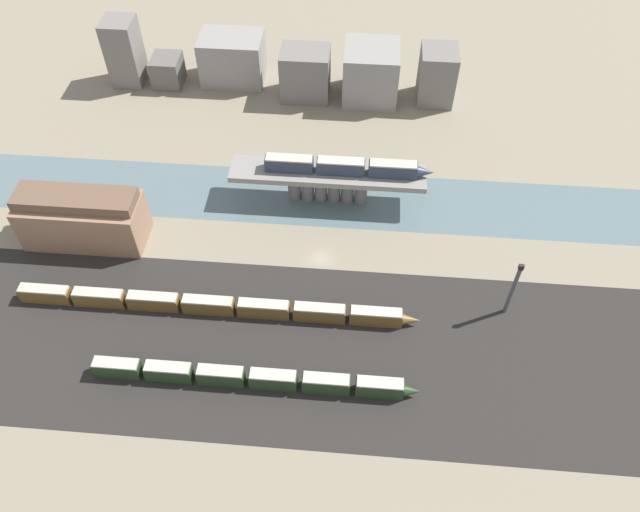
# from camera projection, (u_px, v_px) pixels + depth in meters

# --- Properties ---
(ground_plane) EXTENTS (400.00, 400.00, 0.00)m
(ground_plane) POSITION_uv_depth(u_px,v_px,m) (321.00, 259.00, 140.04)
(ground_plane) COLOR gray
(railbed_yard) EXTENTS (280.00, 42.00, 0.01)m
(railbed_yard) POSITION_uv_depth(u_px,v_px,m) (311.00, 349.00, 124.43)
(railbed_yard) COLOR #282623
(railbed_yard) RESTS_ON ground
(river_water) EXTENTS (320.00, 19.28, 0.01)m
(river_water) POSITION_uv_depth(u_px,v_px,m) (327.00, 199.00, 152.65)
(river_water) COLOR slate
(river_water) RESTS_ON ground
(bridge) EXTENTS (46.10, 8.47, 8.82)m
(bridge) POSITION_uv_depth(u_px,v_px,m) (328.00, 180.00, 147.97)
(bridge) COLOR gray
(bridge) RESTS_ON ground
(train_on_bridge) EXTENTS (39.29, 3.11, 3.64)m
(train_on_bridge) POSITION_uv_depth(u_px,v_px,m) (347.00, 167.00, 144.38)
(train_on_bridge) COLOR #2D384C
(train_on_bridge) RESTS_ON bridge
(train_yard_near) EXTENTS (62.37, 2.70, 4.09)m
(train_yard_near) POSITION_uv_depth(u_px,v_px,m) (252.00, 378.00, 117.96)
(train_yard_near) COLOR #23381E
(train_yard_near) RESTS_ON ground
(train_yard_mid) EXTENTS (84.04, 2.64, 3.85)m
(train_yard_mid) POSITION_uv_depth(u_px,v_px,m) (214.00, 305.00, 129.18)
(train_yard_mid) COLOR brown
(train_yard_mid) RESTS_ON ground
(warehouse_building) EXTENTS (26.94, 10.94, 13.57)m
(warehouse_building) POSITION_uv_depth(u_px,v_px,m) (82.00, 218.00, 139.37)
(warehouse_building) COLOR #937056
(warehouse_building) RESTS_ON ground
(signal_tower) EXTENTS (1.00, 0.84, 14.97)m
(signal_tower) POSITION_uv_depth(u_px,v_px,m) (513.00, 289.00, 124.93)
(signal_tower) COLOR #4C4C51
(signal_tower) RESTS_ON ground
(city_block_far_left) EXTENTS (8.74, 9.38, 19.12)m
(city_block_far_left) POSITION_uv_depth(u_px,v_px,m) (124.00, 52.00, 178.29)
(city_block_far_left) COLOR slate
(city_block_far_left) RESTS_ON ground
(city_block_left) EXTENTS (8.15, 9.11, 8.43)m
(city_block_left) POSITION_uv_depth(u_px,v_px,m) (168.00, 70.00, 181.55)
(city_block_left) COLOR #605B56
(city_block_left) RESTS_ON ground
(city_block_center) EXTENTS (17.95, 12.82, 13.60)m
(city_block_center) POSITION_uv_depth(u_px,v_px,m) (233.00, 58.00, 181.03)
(city_block_center) COLOR gray
(city_block_center) RESTS_ON ground
(city_block_right) EXTENTS (13.60, 10.80, 14.05)m
(city_block_right) POSITION_uv_depth(u_px,v_px,m) (305.00, 73.00, 175.60)
(city_block_right) COLOR slate
(city_block_right) RESTS_ON ground
(city_block_far_right) EXTENTS (15.16, 15.45, 15.07)m
(city_block_far_right) POSITION_uv_depth(u_px,v_px,m) (371.00, 73.00, 174.91)
(city_block_far_right) COLOR gray
(city_block_far_right) RESTS_ON ground
(city_block_tall) EXTENTS (10.00, 11.23, 15.28)m
(city_block_tall) POSITION_uv_depth(u_px,v_px,m) (437.00, 75.00, 173.95)
(city_block_tall) COLOR slate
(city_block_tall) RESTS_ON ground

